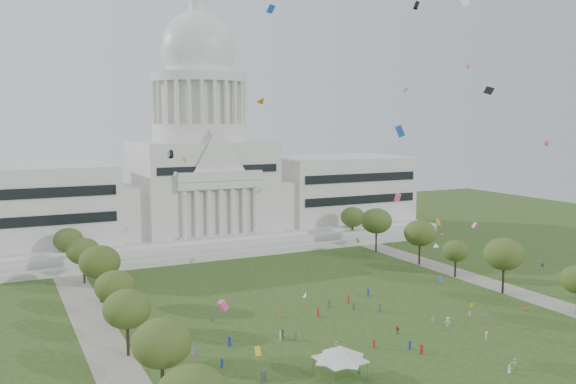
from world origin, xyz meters
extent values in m
plane|color=#2F471A|center=(0.00, 0.00, 0.00)|extent=(400.00, 400.00, 0.00)
cube|color=silver|center=(0.00, 115.00, 2.00)|extent=(160.00, 60.00, 4.00)
cube|color=silver|center=(0.00, 82.00, 1.00)|extent=(130.00, 3.00, 2.00)
cube|color=silver|center=(0.00, 90.00, 2.50)|extent=(140.00, 3.00, 5.00)
cube|color=beige|center=(-55.00, 114.00, 15.00)|extent=(50.00, 34.00, 22.00)
cube|color=beige|center=(55.00, 114.00, 15.00)|extent=(50.00, 34.00, 22.00)
cube|color=beige|center=(-27.00, 112.00, 12.00)|extent=(12.00, 26.00, 16.00)
cube|color=beige|center=(27.00, 112.00, 12.00)|extent=(12.00, 26.00, 16.00)
cube|color=beige|center=(0.00, 114.00, 18.00)|extent=(44.00, 38.00, 28.00)
cube|color=beige|center=(0.00, 94.00, 21.20)|extent=(28.00, 3.00, 2.40)
cube|color=black|center=(-55.00, 96.80, 17.00)|extent=(46.00, 0.40, 11.00)
cube|color=black|center=(55.00, 96.80, 17.00)|extent=(46.00, 0.40, 11.00)
cylinder|color=beige|center=(0.00, 114.00, 37.40)|extent=(32.00, 32.00, 6.00)
cylinder|color=beige|center=(0.00, 114.00, 47.40)|extent=(28.00, 28.00, 14.00)
cylinder|color=silver|center=(0.00, 114.00, 55.90)|extent=(32.40, 32.40, 3.00)
cylinder|color=beige|center=(0.00, 114.00, 61.40)|extent=(22.00, 22.00, 8.00)
ellipsoid|color=silver|center=(0.00, 114.00, 65.40)|extent=(25.00, 25.00, 26.20)
cylinder|color=beige|center=(0.00, 114.00, 78.90)|extent=(6.00, 6.00, 5.00)
ellipsoid|color=silver|center=(0.00, 114.00, 81.90)|extent=(6.40, 6.40, 5.12)
cube|color=gray|center=(-48.00, 30.00, 0.02)|extent=(8.00, 160.00, 0.04)
cube|color=gray|center=(48.00, 30.00, 0.02)|extent=(8.00, 160.00, 0.04)
cylinder|color=black|center=(-44.07, -2.96, 2.88)|extent=(0.56, 0.56, 5.75)
ellipsoid|color=#3F501C|center=(-44.07, -2.96, 8.97)|extent=(8.86, 8.86, 7.25)
cylinder|color=black|center=(-45.04, 17.30, 2.73)|extent=(0.56, 0.56, 5.47)
ellipsoid|color=#3A511B|center=(-45.04, 17.30, 8.53)|extent=(8.42, 8.42, 6.89)
cylinder|color=black|center=(44.17, 17.44, 3.10)|extent=(0.56, 0.56, 6.20)
ellipsoid|color=#3E521B|center=(44.17, 17.44, 9.68)|extent=(9.55, 9.55, 7.82)
cylinder|color=black|center=(-44.09, 33.92, 2.64)|extent=(0.56, 0.56, 5.27)
ellipsoid|color=#3A4D19|center=(-44.09, 33.92, 8.23)|extent=(8.12, 8.12, 6.65)
cylinder|color=black|center=(44.40, 34.48, 2.28)|extent=(0.56, 0.56, 4.56)
ellipsoid|color=#344818|center=(44.40, 34.48, 7.11)|extent=(7.01, 7.01, 5.74)
cylinder|color=black|center=(-44.08, 52.42, 3.02)|extent=(0.56, 0.56, 6.03)
ellipsoid|color=#344715|center=(-44.08, 52.42, 9.41)|extent=(9.29, 9.29, 7.60)
cylinder|color=black|center=(44.76, 50.04, 2.98)|extent=(0.56, 0.56, 5.97)
ellipsoid|color=#3A4B18|center=(44.76, 50.04, 9.31)|extent=(9.19, 9.19, 7.52)
cylinder|color=black|center=(-45.22, 71.01, 2.70)|extent=(0.56, 0.56, 5.41)
ellipsoid|color=#39511C|center=(-45.22, 71.01, 8.44)|extent=(8.33, 8.33, 6.81)
cylinder|color=black|center=(43.49, 70.19, 3.19)|extent=(0.56, 0.56, 6.37)
ellipsoid|color=#37511A|center=(43.49, 70.19, 9.94)|extent=(9.82, 9.82, 8.03)
cylinder|color=black|center=(-46.87, 89.14, 2.66)|extent=(0.56, 0.56, 5.32)
ellipsoid|color=#394919|center=(-46.87, 89.14, 8.29)|extent=(8.19, 8.19, 6.70)
cylinder|color=black|center=(45.96, 88.13, 2.73)|extent=(0.56, 0.56, 5.47)
ellipsoid|color=#37521A|center=(45.96, 88.13, 8.53)|extent=(8.42, 8.42, 6.89)
cylinder|color=#4C4C4C|center=(-19.21, -10.17, 1.42)|extent=(0.12, 0.12, 2.85)
cylinder|color=#4C4C4C|center=(-12.84, -10.17, 1.42)|extent=(0.12, 0.12, 2.85)
cylinder|color=#4C4C4C|center=(-19.21, -3.79, 1.42)|extent=(0.12, 0.12, 2.85)
cylinder|color=#4C4C4C|center=(-12.84, -3.79, 1.42)|extent=(0.12, 0.12, 2.85)
cube|color=silver|center=(-16.03, -6.98, 2.96)|extent=(7.32, 7.32, 0.23)
pyramid|color=silver|center=(-16.03, -6.98, 4.21)|extent=(10.25, 10.25, 2.28)
imported|color=olive|center=(38.67, 5.18, 0.87)|extent=(0.96, 1.01, 1.74)
imported|color=silver|center=(24.33, 6.93, 0.77)|extent=(0.80, 0.87, 1.53)
imported|color=silver|center=(16.23, 4.63, 0.96)|extent=(1.33, 1.35, 1.93)
imported|color=#B21E1E|center=(4.44, 5.46, 0.81)|extent=(0.88, 1.08, 1.61)
imported|color=silver|center=(-11.07, 2.60, 1.02)|extent=(1.75, 1.94, 2.03)
imported|color=silver|center=(9.64, -18.12, 0.75)|extent=(0.50, 0.75, 1.50)
imported|color=#33723F|center=(-13.04, -8.03, 0.97)|extent=(0.86, 0.77, 1.94)
imported|color=#4C4C51|center=(-16.90, 13.03, 0.92)|extent=(0.99, 0.73, 1.84)
imported|color=silver|center=(17.60, -4.74, 0.82)|extent=(1.17, 1.11, 1.65)
imported|color=silver|center=(14.54, 7.13, 0.74)|extent=(0.78, 0.99, 1.49)
imported|color=silver|center=(11.99, -16.96, 0.91)|extent=(1.71, 0.74, 1.81)
cube|color=navy|center=(-31.92, 4.98, 0.77)|extent=(0.48, 0.44, 1.55)
cube|color=#B21E1E|center=(2.10, -4.94, 0.87)|extent=(0.51, 0.54, 1.73)
cube|color=navy|center=(13.69, 29.62, 0.92)|extent=(0.55, 0.42, 1.83)
cube|color=#994C8C|center=(-34.85, 12.03, 0.78)|extent=(0.37, 0.47, 1.55)
cube|color=#4C4C51|center=(-25.64, 28.43, 0.79)|extent=(0.33, 0.46, 1.57)
cube|color=#33723F|center=(-27.57, -2.83, 0.93)|extent=(0.57, 0.55, 1.85)
cube|color=olive|center=(-12.05, 24.69, 0.86)|extent=(0.45, 0.53, 1.72)
cube|color=silver|center=(-38.34, 25.87, 0.75)|extent=(0.41, 0.47, 1.51)
cube|color=#B21E1E|center=(-3.88, 1.16, 0.73)|extent=(0.39, 0.45, 1.47)
cube|color=#4C4C51|center=(4.99, 22.27, 0.75)|extent=(0.47, 0.43, 1.50)
cube|color=#B21E1E|center=(6.47, 26.94, 0.89)|extent=(0.43, 0.54, 1.78)
cube|color=#994C8C|center=(24.16, 2.67, 0.82)|extent=(0.51, 0.49, 1.65)
cube|color=#B21E1E|center=(-4.29, 21.68, 0.85)|extent=(0.30, 0.46, 1.70)
cube|color=#4C4C51|center=(-28.20, -3.49, 0.96)|extent=(0.58, 0.58, 1.92)
cube|color=navy|center=(1.51, -2.28, 0.81)|extent=(0.50, 0.40, 1.63)
cube|color=silver|center=(-17.48, 12.54, 0.83)|extent=(0.44, 0.52, 1.67)
cube|color=#4C4C51|center=(9.35, 18.39, 0.94)|extent=(0.54, 0.58, 1.87)
cube|color=#4C4C51|center=(0.89, 25.92, 0.85)|extent=(0.48, 0.53, 1.69)
cube|color=#4C4C51|center=(-14.92, 11.19, 0.86)|extent=(0.37, 0.50, 1.73)
cube|color=olive|center=(-37.92, 5.33, 0.79)|extent=(0.46, 0.49, 1.58)
cube|color=navy|center=(-27.37, 13.54, 0.95)|extent=(0.59, 0.53, 1.89)
cube|color=#B21E1E|center=(-39.37, 31.71, 0.73)|extent=(0.37, 0.45, 1.45)
camera|label=1|loc=(-65.19, -88.29, 41.22)|focal=38.00mm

